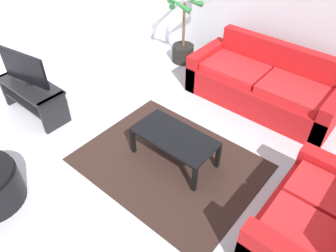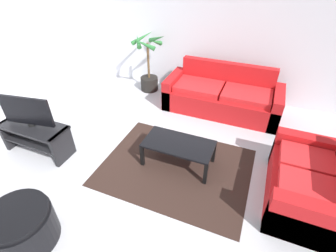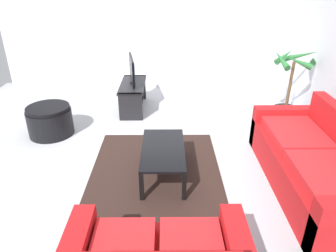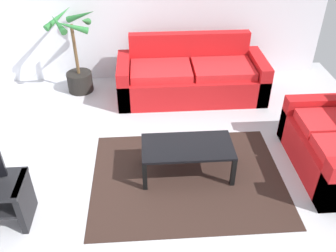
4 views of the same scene
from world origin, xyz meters
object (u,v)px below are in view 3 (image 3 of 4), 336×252
at_px(tv, 132,70).
at_px(coffee_table, 163,152).
at_px(tv_stand, 133,93).
at_px(potted_palm, 288,98).
at_px(ottoman, 50,121).
at_px(couch_main, 315,166).

relative_size(tv, coffee_table, 0.78).
bearing_deg(coffee_table, tv, -165.20).
relative_size(tv_stand, potted_palm, 0.85).
xyz_separation_m(tv_stand, tv, (-0.00, 0.00, 0.44)).
bearing_deg(ottoman, couch_main, 68.60).
distance_m(couch_main, tv_stand, 3.44).
relative_size(tv_stand, coffee_table, 1.06).
distance_m(coffee_table, potted_palm, 2.57).
xyz_separation_m(coffee_table, ottoman, (-1.16, -1.83, -0.11)).
xyz_separation_m(couch_main, tv_stand, (-2.47, -2.40, 0.03)).
xyz_separation_m(tv_stand, ottoman, (1.04, -1.24, -0.09)).
relative_size(couch_main, coffee_table, 2.17).
xyz_separation_m(tv, potted_palm, (0.71, 2.67, -0.29)).
relative_size(tv_stand, tv, 1.35).
distance_m(couch_main, coffee_table, 1.83).
relative_size(tv, ottoman, 1.15).
distance_m(coffee_table, ottoman, 2.17).
xyz_separation_m(tv_stand, coffee_table, (2.20, 0.59, 0.02)).
distance_m(couch_main, ottoman, 3.91).
height_order(couch_main, potted_palm, potted_palm).
xyz_separation_m(potted_palm, ottoman, (0.33, -3.91, -0.25)).
bearing_deg(couch_main, coffee_table, -98.25).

